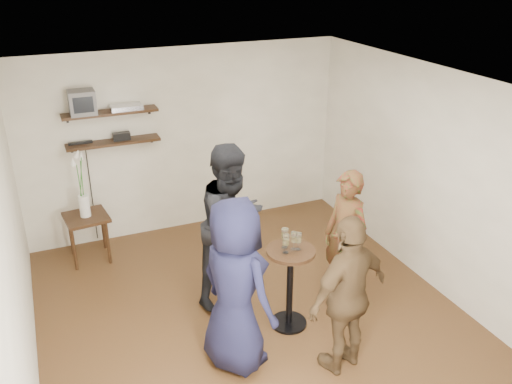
% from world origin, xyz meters
% --- Properties ---
extents(room, '(4.58, 5.08, 2.68)m').
position_xyz_m(room, '(0.00, 0.00, 1.30)').
color(room, '#3E2514').
rests_on(room, ground).
extents(shelf_upper, '(1.20, 0.25, 0.04)m').
position_xyz_m(shelf_upper, '(-1.00, 2.38, 1.85)').
color(shelf_upper, black).
rests_on(shelf_upper, room).
extents(shelf_lower, '(1.20, 0.25, 0.04)m').
position_xyz_m(shelf_lower, '(-1.00, 2.38, 1.45)').
color(shelf_lower, black).
rests_on(shelf_lower, room).
extents(crt_monitor, '(0.32, 0.30, 0.30)m').
position_xyz_m(crt_monitor, '(-1.32, 2.38, 2.02)').
color(crt_monitor, '#59595B').
rests_on(crt_monitor, shelf_upper).
extents(dvd_deck, '(0.40, 0.24, 0.06)m').
position_xyz_m(dvd_deck, '(-0.79, 2.38, 1.90)').
color(dvd_deck, silver).
rests_on(dvd_deck, shelf_upper).
extents(radio, '(0.22, 0.10, 0.10)m').
position_xyz_m(radio, '(-0.89, 2.38, 1.52)').
color(radio, black).
rests_on(radio, shelf_lower).
extents(power_strip, '(0.30, 0.05, 0.03)m').
position_xyz_m(power_strip, '(-1.41, 2.42, 1.48)').
color(power_strip, black).
rests_on(power_strip, shelf_lower).
extents(side_table, '(0.58, 0.58, 0.63)m').
position_xyz_m(side_table, '(-1.49, 2.04, 0.53)').
color(side_table, black).
rests_on(side_table, room).
extents(vase_lilies, '(0.19, 0.19, 0.93)m').
position_xyz_m(vase_lilies, '(-1.49, 2.03, 0.92)').
color(vase_lilies, white).
rests_on(vase_lilies, side_table).
extents(drinks_table, '(0.51, 0.51, 0.93)m').
position_xyz_m(drinks_table, '(0.32, -0.22, 0.60)').
color(drinks_table, black).
rests_on(drinks_table, room).
extents(wine_glass_fl, '(0.07, 0.07, 0.21)m').
position_xyz_m(wine_glass_fl, '(0.24, -0.25, 1.07)').
color(wine_glass_fl, silver).
rests_on(wine_glass_fl, drinks_table).
extents(wine_glass_fr, '(0.06, 0.06, 0.19)m').
position_xyz_m(wine_glass_fr, '(0.39, -0.24, 1.06)').
color(wine_glass_fr, silver).
rests_on(wine_glass_fr, drinks_table).
extents(wine_glass_bl, '(0.07, 0.07, 0.22)m').
position_xyz_m(wine_glass_bl, '(0.28, -0.15, 1.08)').
color(wine_glass_bl, silver).
rests_on(wine_glass_bl, drinks_table).
extents(wine_glass_br, '(0.07, 0.07, 0.20)m').
position_xyz_m(wine_glass_br, '(0.35, -0.22, 1.06)').
color(wine_glass_br, silver).
rests_on(wine_glass_br, drinks_table).
extents(person_plaid, '(0.51, 0.66, 1.59)m').
position_xyz_m(person_plaid, '(1.09, -0.02, 0.80)').
color(person_plaid, maroon).
rests_on(person_plaid, room).
extents(person_dark, '(1.15, 1.06, 1.89)m').
position_xyz_m(person_dark, '(-0.06, 0.49, 0.95)').
color(person_dark, black).
rests_on(person_dark, room).
extents(person_navy, '(0.87, 1.02, 1.77)m').
position_xyz_m(person_navy, '(-0.42, -0.55, 0.88)').
color(person_navy, '#161733').
rests_on(person_navy, room).
extents(person_brown, '(1.03, 0.64, 1.63)m').
position_xyz_m(person_brown, '(0.53, -0.99, 0.81)').
color(person_brown, '#4F3922').
rests_on(person_brown, room).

